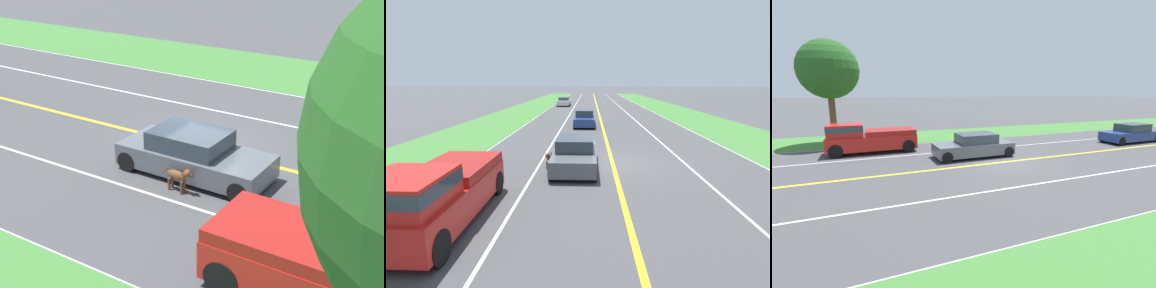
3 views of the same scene
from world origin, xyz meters
TOP-DOWN VIEW (x-y plane):
  - ground_plane at (0.00, 0.00)m, footprint 400.00×400.00m
  - centre_divider_line at (0.00, 0.00)m, footprint 0.18×160.00m
  - lane_edge_line_right at (7.00, 0.00)m, footprint 0.14×160.00m
  - lane_edge_line_left at (-7.00, 0.00)m, footprint 0.14×160.00m
  - lane_dash_same_dir at (3.50, 0.00)m, footprint 0.10×160.00m
  - lane_dash_oncoming at (-3.50, 0.00)m, footprint 0.10×160.00m
  - grass_verge_right at (10.00, 0.00)m, footprint 6.00×160.00m
  - ego_car at (1.78, 0.77)m, footprint 1.94×4.61m
  - dog at (2.96, 1.00)m, footprint 0.29×1.12m
  - pickup_truck at (5.27, 6.53)m, footprint 2.02×5.32m
  - car_trailing_near at (1.59, -12.36)m, footprint 1.80×4.66m
  - roadside_tree_right_near at (9.14, 8.78)m, footprint 4.10×4.10m

SIDE VIEW (x-z plane):
  - ground_plane at x=0.00m, z-range 0.00..0.00m
  - centre_divider_line at x=0.00m, z-range 0.00..0.01m
  - lane_edge_line_right at x=7.00m, z-range 0.00..0.01m
  - lane_edge_line_left at x=-7.00m, z-range 0.00..0.01m
  - lane_dash_same_dir at x=3.50m, z-range 0.00..0.01m
  - lane_dash_oncoming at x=-3.50m, z-range 0.00..0.01m
  - grass_verge_right at x=10.00m, z-range 0.00..0.03m
  - dog at x=2.96m, z-range 0.10..0.90m
  - ego_car at x=1.78m, z-range -0.05..1.33m
  - car_trailing_near at x=1.59m, z-range -0.05..1.35m
  - pickup_truck at x=5.27m, z-range 0.02..1.86m
  - roadside_tree_right_near at x=9.14m, z-range 1.61..9.01m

